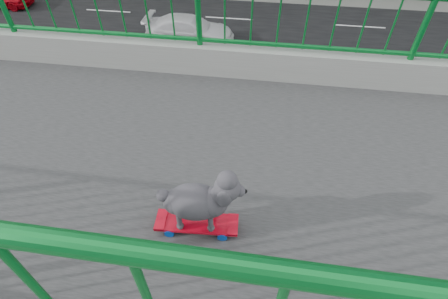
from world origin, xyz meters
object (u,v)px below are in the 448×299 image
Objects in this scene: poodle at (199,200)px; car_0 at (325,173)px; car_5 at (266,166)px; car_1 at (328,113)px; skateboard at (197,223)px; car_3 at (190,30)px.

poodle reaches higher than car_0.
car_5 is at bearing -90.00° from car_0.
poodle is 12.07m from car_1.
car_1 is (-9.69, 2.89, -6.36)m from skateboard.
poodle reaches higher than skateboard.
car_1 is at bearing 159.66° from skateboard.
car_1 reaches higher than car_0.
skateboard is 1.01× the size of poodle.
car_3 reaches higher than car_1.
poodle is 0.12× the size of car_1.
car_0 is at bearing 90.00° from car_5.
car_3 is (-16.09, -4.08, -6.35)m from skateboard.
car_1 is (-9.69, 2.86, -6.61)m from poodle.
skateboard is 0.12× the size of car_5.
skateboard is at bearing -90.00° from poodle.
car_3 reaches higher than car_0.
car_5 reaches higher than car_3.
car_3 is 1.10× the size of car_5.
car_0 is at bearing -5.60° from car_1.
poodle is at bearing -5.25° from car_5.
car_1 is at bearing 144.67° from car_5.
car_0 is at bearing 154.61° from skateboard.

